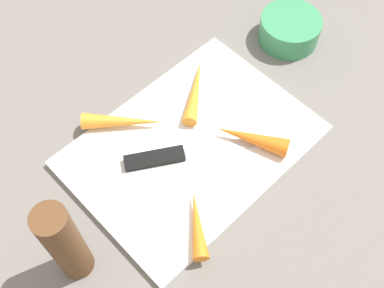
{
  "coord_description": "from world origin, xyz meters",
  "views": [
    {
      "loc": [
        0.26,
        0.27,
        0.64
      ],
      "look_at": [
        0.0,
        0.0,
        0.01
      ],
      "focal_mm": 44.85,
      "sensor_mm": 36.0,
      "label": 1
    }
  ],
  "objects_px": {
    "carrot_longest": "(123,121)",
    "cutting_board": "(192,146)",
    "carrot_long": "(195,90)",
    "pepper_grinder": "(65,244)",
    "knife": "(163,157)",
    "small_bowl": "(289,29)",
    "carrot_shortest": "(197,224)",
    "carrot_short": "(251,138)"
  },
  "relations": [
    {
      "from": "carrot_shortest",
      "to": "small_bowl",
      "type": "distance_m",
      "value": 0.4
    },
    {
      "from": "small_bowl",
      "to": "carrot_short",
      "type": "bearing_deg",
      "value": 26.14
    },
    {
      "from": "carrot_shortest",
      "to": "carrot_longest",
      "type": "bearing_deg",
      "value": 27.94
    },
    {
      "from": "cutting_board",
      "to": "carrot_longest",
      "type": "relative_size",
      "value": 2.84
    },
    {
      "from": "carrot_longest",
      "to": "pepper_grinder",
      "type": "bearing_deg",
      "value": -101.89
    },
    {
      "from": "cutting_board",
      "to": "pepper_grinder",
      "type": "relative_size",
      "value": 2.19
    },
    {
      "from": "cutting_board",
      "to": "knife",
      "type": "height_order",
      "value": "knife"
    },
    {
      "from": "knife",
      "to": "carrot_short",
      "type": "relative_size",
      "value": 1.61
    },
    {
      "from": "carrot_short",
      "to": "pepper_grinder",
      "type": "relative_size",
      "value": 0.68
    },
    {
      "from": "carrot_short",
      "to": "carrot_long",
      "type": "relative_size",
      "value": 0.9
    },
    {
      "from": "carrot_long",
      "to": "carrot_longest",
      "type": "bearing_deg",
      "value": 127.31
    },
    {
      "from": "knife",
      "to": "carrot_longest",
      "type": "relative_size",
      "value": 1.42
    },
    {
      "from": "knife",
      "to": "carrot_long",
      "type": "distance_m",
      "value": 0.13
    },
    {
      "from": "carrot_short",
      "to": "small_bowl",
      "type": "height_order",
      "value": "small_bowl"
    },
    {
      "from": "carrot_shortest",
      "to": "small_bowl",
      "type": "relative_size",
      "value": 0.93
    },
    {
      "from": "cutting_board",
      "to": "small_bowl",
      "type": "distance_m",
      "value": 0.28
    },
    {
      "from": "carrot_short",
      "to": "carrot_shortest",
      "type": "xyz_separation_m",
      "value": [
        0.15,
        0.04,
        -0.0
      ]
    },
    {
      "from": "carrot_long",
      "to": "carrot_longest",
      "type": "relative_size",
      "value": 0.98
    },
    {
      "from": "cutting_board",
      "to": "carrot_short",
      "type": "xyz_separation_m",
      "value": [
        -0.07,
        0.06,
        0.02
      ]
    },
    {
      "from": "knife",
      "to": "carrot_shortest",
      "type": "relative_size",
      "value": 1.83
    },
    {
      "from": "knife",
      "to": "small_bowl",
      "type": "xyz_separation_m",
      "value": [
        -0.33,
        -0.03,
        0.01
      ]
    },
    {
      "from": "carrot_long",
      "to": "carrot_longest",
      "type": "xyz_separation_m",
      "value": [
        0.12,
        -0.03,
        0.0
      ]
    },
    {
      "from": "small_bowl",
      "to": "pepper_grinder",
      "type": "height_order",
      "value": "pepper_grinder"
    },
    {
      "from": "carrot_longest",
      "to": "carrot_shortest",
      "type": "bearing_deg",
      "value": -55.34
    },
    {
      "from": "carrot_long",
      "to": "pepper_grinder",
      "type": "distance_m",
      "value": 0.32
    },
    {
      "from": "knife",
      "to": "carrot_shortest",
      "type": "height_order",
      "value": "carrot_shortest"
    },
    {
      "from": "cutting_board",
      "to": "carrot_long",
      "type": "distance_m",
      "value": 0.1
    },
    {
      "from": "carrot_shortest",
      "to": "pepper_grinder",
      "type": "xyz_separation_m",
      "value": [
        0.15,
        -0.08,
        0.06
      ]
    },
    {
      "from": "carrot_short",
      "to": "carrot_shortest",
      "type": "relative_size",
      "value": 1.14
    },
    {
      "from": "carrot_long",
      "to": "carrot_shortest",
      "type": "xyz_separation_m",
      "value": [
        0.16,
        0.16,
        -0.0
      ]
    },
    {
      "from": "knife",
      "to": "small_bowl",
      "type": "bearing_deg",
      "value": 37.73
    },
    {
      "from": "carrot_shortest",
      "to": "small_bowl",
      "type": "height_order",
      "value": "small_bowl"
    },
    {
      "from": "cutting_board",
      "to": "carrot_long",
      "type": "relative_size",
      "value": 2.88
    },
    {
      "from": "carrot_longest",
      "to": "cutting_board",
      "type": "bearing_deg",
      "value": -16.55
    },
    {
      "from": "pepper_grinder",
      "to": "small_bowl",
      "type": "bearing_deg",
      "value": -172.34
    },
    {
      "from": "carrot_shortest",
      "to": "small_bowl",
      "type": "bearing_deg",
      "value": -30.51
    },
    {
      "from": "carrot_shortest",
      "to": "carrot_longest",
      "type": "distance_m",
      "value": 0.2
    },
    {
      "from": "knife",
      "to": "carrot_longest",
      "type": "height_order",
      "value": "carrot_longest"
    },
    {
      "from": "cutting_board",
      "to": "carrot_short",
      "type": "height_order",
      "value": "carrot_short"
    },
    {
      "from": "carrot_short",
      "to": "pepper_grinder",
      "type": "distance_m",
      "value": 0.31
    },
    {
      "from": "cutting_board",
      "to": "carrot_long",
      "type": "xyz_separation_m",
      "value": [
        -0.07,
        -0.06,
        0.02
      ]
    },
    {
      "from": "carrot_shortest",
      "to": "pepper_grinder",
      "type": "height_order",
      "value": "pepper_grinder"
    }
  ]
}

